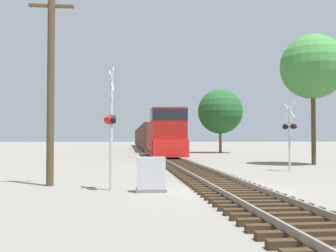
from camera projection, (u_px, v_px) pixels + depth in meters
The scene contains 9 objects.
ground_plane at pixel (228, 191), 14.35m from camera, with size 400.00×400.00×0.00m, color slate.
rail_track_bed at pixel (228, 187), 14.36m from camera, with size 2.60×160.00×0.31m.
freight_train at pixel (148, 137), 69.96m from camera, with size 3.10×75.50×4.59m.
crossing_signal_near at pixel (110, 122), 14.49m from camera, with size 0.49×1.01×4.47m.
crossing_signal_far at pixel (290, 130), 22.83m from camera, with size 0.57×1.01×3.98m.
relay_cabinet at pixel (151, 175), 13.98m from camera, with size 1.09×0.50×1.24m.
utility_pole at pixel (51, 85), 15.93m from camera, with size 1.80×0.29×7.93m.
tree_far_right at pixel (313, 67), 28.39m from camera, with size 4.66×4.66×9.43m.
tree_mid_background at pixel (220, 111), 51.62m from camera, with size 5.88×5.88×8.40m.
Camera 1 is at (-3.71, -14.11, 1.92)m, focal length 42.00 mm.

